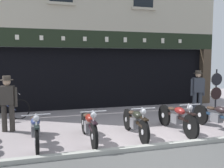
{
  "coord_description": "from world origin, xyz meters",
  "views": [
    {
      "loc": [
        -2.68,
        -5.12,
        2.09
      ],
      "look_at": [
        -0.39,
        2.75,
        1.3
      ],
      "focal_mm": 39.8,
      "sensor_mm": 36.0,
      "label": 1
    }
  ],
  "objects_px": {
    "tyre_sign_pole": "(216,87)",
    "leaning_bicycle": "(3,110)",
    "motorcycle_center_left": "(89,125)",
    "motorcycle_center_right": "(177,117)",
    "motorcycle_right": "(217,116)",
    "motorcycle_left": "(35,128)",
    "salesman_left": "(7,101)",
    "motorcycle_center": "(135,122)",
    "advert_board_near": "(65,67)",
    "shopkeeper_center": "(198,90)"
  },
  "relations": [
    {
      "from": "tyre_sign_pole",
      "to": "leaning_bicycle",
      "type": "distance_m",
      "value": 8.33
    },
    {
      "from": "motorcycle_center_left",
      "to": "motorcycle_center_right",
      "type": "xyz_separation_m",
      "value": [
        2.61,
        0.1,
        0.01
      ]
    },
    {
      "from": "motorcycle_center_left",
      "to": "motorcycle_right",
      "type": "bearing_deg",
      "value": 179.48
    },
    {
      "from": "motorcycle_left",
      "to": "salesman_left",
      "type": "relative_size",
      "value": 1.26
    },
    {
      "from": "motorcycle_right",
      "to": "salesman_left",
      "type": "relative_size",
      "value": 1.22
    },
    {
      "from": "motorcycle_center",
      "to": "advert_board_near",
      "type": "xyz_separation_m",
      "value": [
        -1.46,
        4.33,
        1.37
      ]
    },
    {
      "from": "motorcycle_center",
      "to": "motorcycle_right",
      "type": "xyz_separation_m",
      "value": [
        2.6,
        -0.07,
        0.0
      ]
    },
    {
      "from": "motorcycle_left",
      "to": "advert_board_near",
      "type": "bearing_deg",
      "value": -108.48
    },
    {
      "from": "motorcycle_center_left",
      "to": "motorcycle_center_right",
      "type": "height_order",
      "value": "motorcycle_center_right"
    },
    {
      "from": "motorcycle_center",
      "to": "tyre_sign_pole",
      "type": "height_order",
      "value": "tyre_sign_pole"
    },
    {
      "from": "motorcycle_center_left",
      "to": "motorcycle_center",
      "type": "height_order",
      "value": "motorcycle_center_left"
    },
    {
      "from": "tyre_sign_pole",
      "to": "salesman_left",
      "type": "bearing_deg",
      "value": -173.34
    },
    {
      "from": "motorcycle_right",
      "to": "shopkeeper_center",
      "type": "distance_m",
      "value": 2.14
    },
    {
      "from": "motorcycle_center_right",
      "to": "leaning_bicycle",
      "type": "distance_m",
      "value": 5.82
    },
    {
      "from": "tyre_sign_pole",
      "to": "advert_board_near",
      "type": "height_order",
      "value": "advert_board_near"
    },
    {
      "from": "motorcycle_center_right",
      "to": "shopkeeper_center",
      "type": "height_order",
      "value": "shopkeeper_center"
    },
    {
      "from": "salesman_left",
      "to": "motorcycle_right",
      "type": "bearing_deg",
      "value": 174.95
    },
    {
      "from": "advert_board_near",
      "to": "tyre_sign_pole",
      "type": "bearing_deg",
      "value": -17.47
    },
    {
      "from": "motorcycle_center_right",
      "to": "advert_board_near",
      "type": "height_order",
      "value": "advert_board_near"
    },
    {
      "from": "leaning_bicycle",
      "to": "shopkeeper_center",
      "type": "bearing_deg",
      "value": 70.67
    },
    {
      "from": "leaning_bicycle",
      "to": "tyre_sign_pole",
      "type": "bearing_deg",
      "value": 75.76
    },
    {
      "from": "motorcycle_left",
      "to": "motorcycle_right",
      "type": "distance_m",
      "value": 5.21
    },
    {
      "from": "motorcycle_left",
      "to": "leaning_bicycle",
      "type": "xyz_separation_m",
      "value": [
        -1.12,
        2.92,
        -0.03
      ]
    },
    {
      "from": "motorcycle_right",
      "to": "leaning_bicycle",
      "type": "height_order",
      "value": "leaning_bicycle"
    },
    {
      "from": "motorcycle_center_right",
      "to": "tyre_sign_pole",
      "type": "xyz_separation_m",
      "value": [
        3.24,
        2.35,
        0.55
      ]
    },
    {
      "from": "advert_board_near",
      "to": "leaning_bicycle",
      "type": "height_order",
      "value": "advert_board_near"
    },
    {
      "from": "shopkeeper_center",
      "to": "leaning_bicycle",
      "type": "bearing_deg",
      "value": 1.46
    },
    {
      "from": "motorcycle_center",
      "to": "leaning_bicycle",
      "type": "xyz_separation_m",
      "value": [
        -3.73,
        2.98,
        -0.04
      ]
    },
    {
      "from": "motorcycle_left",
      "to": "motorcycle_right",
      "type": "height_order",
      "value": "motorcycle_right"
    },
    {
      "from": "motorcycle_center_left",
      "to": "motorcycle_left",
      "type": "bearing_deg",
      "value": -2.68
    },
    {
      "from": "motorcycle_center_left",
      "to": "tyre_sign_pole",
      "type": "relative_size",
      "value": 1.17
    },
    {
      "from": "motorcycle_center_right",
      "to": "tyre_sign_pole",
      "type": "bearing_deg",
      "value": -144.58
    },
    {
      "from": "leaning_bicycle",
      "to": "motorcycle_center_left",
      "type": "bearing_deg",
      "value": 28.69
    },
    {
      "from": "motorcycle_center_left",
      "to": "salesman_left",
      "type": "relative_size",
      "value": 1.22
    },
    {
      "from": "shopkeeper_center",
      "to": "tyre_sign_pole",
      "type": "height_order",
      "value": "tyre_sign_pole"
    },
    {
      "from": "motorcycle_right",
      "to": "leaning_bicycle",
      "type": "distance_m",
      "value": 7.02
    },
    {
      "from": "motorcycle_center_left",
      "to": "advert_board_near",
      "type": "bearing_deg",
      "value": -87.39
    },
    {
      "from": "tyre_sign_pole",
      "to": "motorcycle_center_right",
      "type": "bearing_deg",
      "value": -144.0
    },
    {
      "from": "motorcycle_center_left",
      "to": "tyre_sign_pole",
      "type": "xyz_separation_m",
      "value": [
        5.85,
        2.45,
        0.56
      ]
    },
    {
      "from": "motorcycle_center_left",
      "to": "leaning_bicycle",
      "type": "height_order",
      "value": "leaning_bicycle"
    },
    {
      "from": "motorcycle_center_left",
      "to": "salesman_left",
      "type": "distance_m",
      "value": 2.64
    },
    {
      "from": "motorcycle_center_left",
      "to": "tyre_sign_pole",
      "type": "bearing_deg",
      "value": -156.92
    },
    {
      "from": "salesman_left",
      "to": "leaning_bicycle",
      "type": "distance_m",
      "value": 1.6
    },
    {
      "from": "shopkeeper_center",
      "to": "advert_board_near",
      "type": "xyz_separation_m",
      "value": [
        -4.74,
        2.44,
        0.84
      ]
    },
    {
      "from": "motorcycle_center",
      "to": "motorcycle_center_right",
      "type": "height_order",
      "value": "motorcycle_center_right"
    },
    {
      "from": "tyre_sign_pole",
      "to": "motorcycle_right",
      "type": "bearing_deg",
      "value": -128.08
    },
    {
      "from": "motorcycle_center_left",
      "to": "motorcycle_right",
      "type": "height_order",
      "value": "motorcycle_center_left"
    },
    {
      "from": "motorcycle_center_right",
      "to": "motorcycle_left",
      "type": "bearing_deg",
      "value": -0.18
    },
    {
      "from": "motorcycle_center_left",
      "to": "salesman_left",
      "type": "bearing_deg",
      "value": -35.46
    },
    {
      "from": "salesman_left",
      "to": "shopkeeper_center",
      "type": "distance_m",
      "value": 6.69
    }
  ]
}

